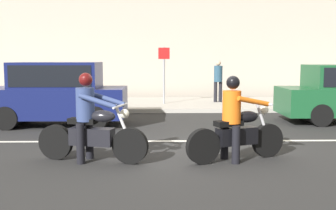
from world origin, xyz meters
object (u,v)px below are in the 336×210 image
Objects in this scene: motorcycle_with_rider_denim_blue at (91,126)px; street_sign_post at (164,69)px; parked_hatchback_navy at (57,93)px; motorcycle_with_rider_orange_stripe at (236,126)px; pedestrian_bystander at (218,78)px.

street_sign_post is (1.44, 8.55, 0.82)m from motorcycle_with_rider_denim_blue.
parked_hatchback_navy is at bearing 111.36° from motorcycle_with_rider_denim_blue.
parked_hatchback_navy reaches higher than motorcycle_with_rider_orange_stripe.
street_sign_post is 1.31× the size of pedestrian_bystander.
motorcycle_with_rider_orange_stripe is 6.03m from parked_hatchback_navy.
motorcycle_with_rider_orange_stripe is 9.11m from pedestrian_bystander.
street_sign_post is at bearing 54.63° from parked_hatchback_navy.
motorcycle_with_rider_orange_stripe is 8.66m from street_sign_post.
motorcycle_with_rider_denim_blue is 8.71m from street_sign_post.
motorcycle_with_rider_denim_blue is 9.78m from pedestrian_bystander.
motorcycle_with_rider_denim_blue reaches higher than motorcycle_with_rider_orange_stripe.
motorcycle_with_rider_denim_blue is 0.55× the size of parked_hatchback_navy.
pedestrian_bystander is at bearing 68.14° from motorcycle_with_rider_denim_blue.
pedestrian_bystander reaches higher than parked_hatchback_navy.
street_sign_post is at bearing -166.58° from pedestrian_bystander.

